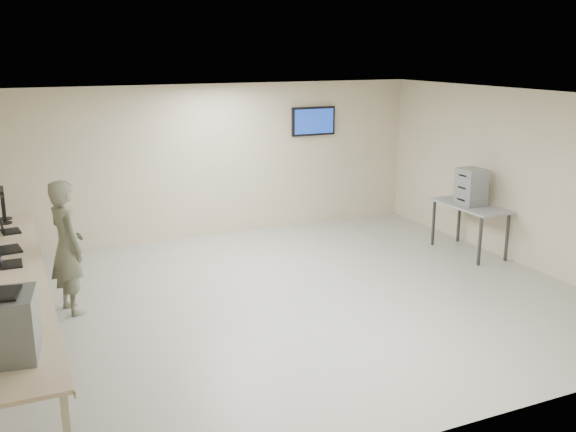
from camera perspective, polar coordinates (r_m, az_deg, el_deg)
name	(u,v)px	position (r m, az deg, el deg)	size (l,w,h in m)	color
room	(295,200)	(8.73, 0.58, 1.46)	(8.01, 7.01, 2.81)	#A3A398
workbench	(12,280)	(8.07, -23.36, -5.21)	(0.76, 6.00, 0.90)	beige
equipment_box	(7,326)	(5.87, -23.70, -8.97)	(0.46, 0.53, 0.55)	slate
laptop_0	(12,327)	(6.38, -23.31, -9.08)	(0.35, 0.38, 0.25)	black
laptop_1	(5,294)	(7.22, -23.86, -6.32)	(0.31, 0.37, 0.28)	black
laptop_2	(6,260)	(8.34, -23.80, -3.60)	(0.28, 0.34, 0.27)	black
laptop_3	(3,245)	(8.94, -23.99, -2.38)	(0.37, 0.42, 0.30)	black
laptop_4	(6,228)	(9.82, -23.75, -0.97)	(0.31, 0.36, 0.26)	black
monitor_near	(3,206)	(10.29, -23.99, 0.83)	(0.20, 0.45, 0.45)	black
monitor_far	(3,201)	(10.55, -24.03, 1.24)	(0.21, 0.48, 0.47)	black
soldier	(67,247)	(8.85, -19.03, -2.63)	(0.65, 0.43, 1.79)	#555D45
side_table	(470,209)	(11.27, 15.91, 0.63)	(0.66, 1.42, 0.85)	gray
storage_bins	(471,187)	(11.18, 15.96, 2.51)	(0.39, 0.43, 0.62)	gray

